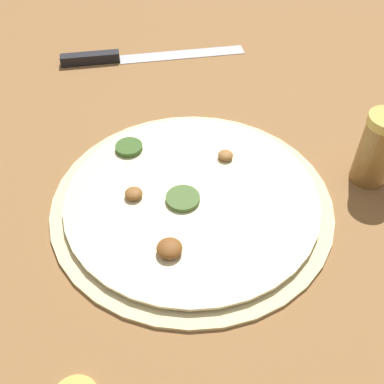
% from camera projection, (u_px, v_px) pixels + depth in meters
% --- Properties ---
extents(ground_plane, '(3.00, 3.00, 0.00)m').
position_uv_depth(ground_plane, '(192.00, 203.00, 0.58)').
color(ground_plane, olive).
extents(pizza, '(0.36, 0.36, 0.03)m').
position_uv_depth(pizza, '(191.00, 199.00, 0.58)').
color(pizza, beige).
rests_on(pizza, ground_plane).
extents(knife, '(0.21, 0.30, 0.02)m').
position_uv_depth(knife, '(121.00, 57.00, 0.83)').
color(knife, silver).
rests_on(knife, ground_plane).
extents(spice_jar, '(0.05, 0.05, 0.10)m').
position_uv_depth(spice_jar, '(378.00, 149.00, 0.58)').
color(spice_jar, olive).
rests_on(spice_jar, ground_plane).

